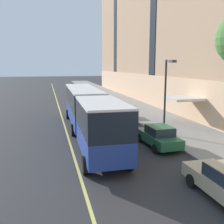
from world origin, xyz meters
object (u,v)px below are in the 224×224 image
object	(u,v)px
parked_car_navy_0	(99,98)
parked_car_red_5	(91,94)
parked_car_green_3	(159,136)
parked_car_green_4	(116,110)
city_bus	(88,110)
street_lamp	(167,89)

from	to	relation	value
parked_car_navy_0	parked_car_red_5	bearing A→B (deg)	90.72
parked_car_navy_0	parked_car_green_3	distance (m)	22.74
parked_car_navy_0	parked_car_green_4	size ratio (longest dim) A/B	1.01
city_bus	parked_car_navy_0	size ratio (longest dim) A/B	4.07
parked_car_navy_0	parked_car_red_5	xyz separation A→B (m)	(-0.08, 6.72, 0.00)
parked_car_navy_0	parked_car_green_3	xyz separation A→B (m)	(-0.08, -22.74, -0.00)
city_bus	parked_car_green_4	distance (m)	8.61
parked_car_navy_0	city_bus	bearing A→B (deg)	-103.72
parked_car_green_4	parked_car_red_5	distance (m)	17.84
city_bus	parked_car_red_5	size ratio (longest dim) A/B	3.94
city_bus	parked_car_green_3	distance (m)	6.31
parked_car_navy_0	parked_car_red_5	distance (m)	6.72
parked_car_navy_0	street_lamp	bearing A→B (deg)	-85.28
parked_car_red_5	parked_car_navy_0	bearing A→B (deg)	-89.28
city_bus	parked_car_green_4	world-z (taller)	city_bus
parked_car_green_3	city_bus	bearing A→B (deg)	135.77
parked_car_red_5	street_lamp	world-z (taller)	street_lamp
parked_car_green_3	parked_car_green_4	size ratio (longest dim) A/B	0.99
parked_car_red_5	street_lamp	distance (m)	27.12
parked_car_green_4	street_lamp	world-z (taller)	street_lamp
parked_car_navy_0	parked_car_red_5	world-z (taller)	same
parked_car_green_3	parked_car_red_5	world-z (taller)	same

